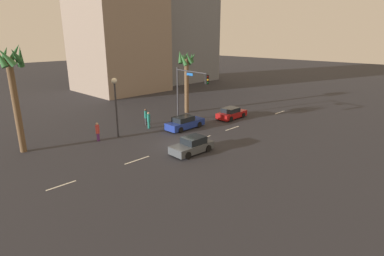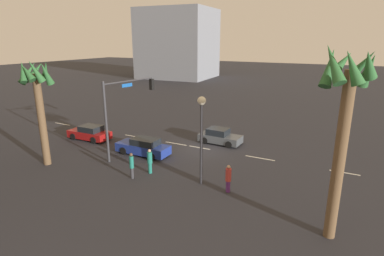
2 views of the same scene
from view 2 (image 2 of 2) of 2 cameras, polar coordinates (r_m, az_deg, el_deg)
ground_plane at (r=28.10m, az=2.53°, el=-3.82°), size 220.00×220.00×0.00m
lane_stripe_1 at (r=25.81m, az=26.13°, el=-7.35°), size 2.08×0.14×0.01m
lane_stripe_2 at (r=26.53m, az=12.33°, el=-5.40°), size 2.46×0.14×0.01m
lane_stripe_3 at (r=28.35m, az=1.38°, el=-3.61°), size 2.09×0.14×0.01m
lane_stripe_4 at (r=29.46m, az=-2.95°, el=-2.86°), size 2.27×0.14×0.01m
lane_stripe_5 at (r=32.08m, az=-10.44°, el=-1.53°), size 2.38×0.14×0.01m
lane_stripe_6 at (r=39.19m, az=-22.61°, el=0.68°), size 2.44×0.14×0.01m
car_0 at (r=26.86m, az=-8.87°, el=-3.45°), size 4.69×1.83×1.44m
car_1 at (r=32.12m, az=-18.19°, el=-0.87°), size 4.28×1.96×1.40m
car_2 at (r=29.46m, az=5.09°, el=-1.58°), size 4.01×1.99×1.43m
traffic_signal at (r=25.97m, az=-12.44°, el=4.28°), size 1.03×5.61×6.46m
streetlamp at (r=20.13m, az=1.75°, el=0.78°), size 0.56×0.56×6.02m
pedestrian_0 at (r=20.24m, az=6.66°, el=-9.07°), size 0.52×0.52×1.85m
pedestrian_1 at (r=22.35m, az=-10.99°, el=-6.63°), size 0.39×0.39×1.90m
pedestrian_2 at (r=23.01m, az=-7.74°, el=-5.93°), size 0.49×0.49×1.85m
palm_tree_0 at (r=15.45m, az=26.19°, el=3.46°), size 2.59×2.70×9.43m
palm_tree_1 at (r=25.82m, az=-26.42°, el=6.01°), size 2.57×2.37×8.20m
building_2 at (r=81.41m, az=-2.58°, el=15.15°), size 18.06×16.27×16.79m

